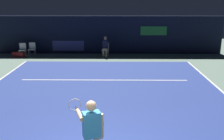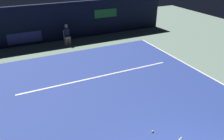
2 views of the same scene
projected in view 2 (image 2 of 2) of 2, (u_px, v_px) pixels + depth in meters
name	position (u px, v px, depth m)	size (l,w,h in m)	color
ground_plane	(117.00, 98.00, 9.39)	(30.97, 30.97, 0.00)	slate
court_surface	(117.00, 97.00, 9.38)	(10.02, 11.62, 0.01)	navy
line_sideline_left	(204.00, 74.00, 11.28)	(0.10, 11.62, 0.01)	white
line_service	(99.00, 77.00, 11.02)	(7.82, 0.10, 0.01)	white
back_wall	(64.00, 21.00, 15.60)	(15.79, 0.33, 2.60)	black
line_judge_on_chair	(67.00, 34.00, 14.94)	(0.48, 0.56, 1.32)	white
tennis_ball	(153.00, 131.00, 7.49)	(0.07, 0.07, 0.07)	#CCE033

